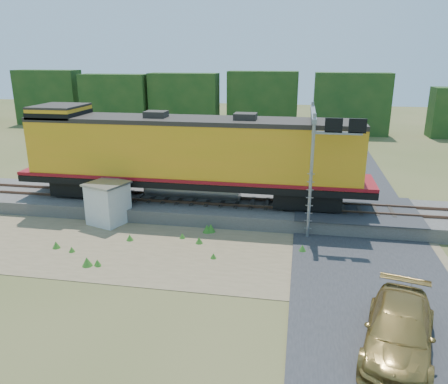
% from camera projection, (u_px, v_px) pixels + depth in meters
% --- Properties ---
extents(ground, '(140.00, 140.00, 0.00)m').
position_uv_depth(ground, '(220.00, 257.00, 21.36)').
color(ground, '#475123').
rests_on(ground, ground).
extents(ballast, '(70.00, 5.00, 0.80)m').
position_uv_depth(ballast, '(237.00, 209.00, 26.88)').
color(ballast, slate).
rests_on(ballast, ground).
extents(rails, '(70.00, 1.54, 0.16)m').
position_uv_depth(rails, '(238.00, 201.00, 26.73)').
color(rails, brown).
rests_on(rails, ballast).
extents(dirt_shoulder, '(26.00, 8.00, 0.03)m').
position_uv_depth(dirt_shoulder, '(183.00, 250.00, 22.16)').
color(dirt_shoulder, '#8C7754').
rests_on(dirt_shoulder, ground).
extents(road, '(7.00, 66.00, 0.86)m').
position_uv_depth(road, '(366.00, 260.00, 20.87)').
color(road, '#38383A').
rests_on(road, ground).
extents(tree_line_north, '(130.00, 3.00, 6.50)m').
position_uv_depth(tree_line_north, '(274.00, 107.00, 56.13)').
color(tree_line_north, '#183C15').
rests_on(tree_line_north, ground).
extents(weed_clumps, '(15.00, 6.20, 0.56)m').
position_uv_depth(weed_clumps, '(152.00, 251.00, 22.04)').
color(weed_clumps, '#347421').
rests_on(weed_clumps, ground).
extents(locomotive, '(21.50, 3.28, 5.55)m').
position_uv_depth(locomotive, '(187.00, 155.00, 26.41)').
color(locomotive, black).
rests_on(locomotive, rails).
extents(shed, '(2.65, 2.65, 2.47)m').
position_uv_depth(shed, '(108.00, 203.00, 25.35)').
color(shed, silver).
rests_on(shed, ground).
extents(signal_gantry, '(2.65, 6.20, 6.69)m').
position_uv_depth(signal_gantry, '(318.00, 138.00, 24.11)').
color(signal_gantry, gray).
rests_on(signal_gantry, ground).
extents(car, '(3.37, 5.63, 1.53)m').
position_uv_depth(car, '(399.00, 331.00, 14.41)').
color(car, olive).
rests_on(car, ground).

